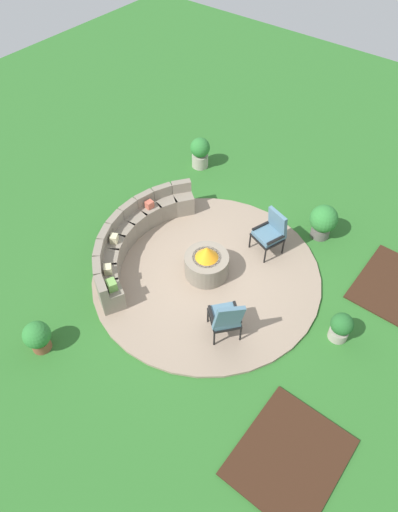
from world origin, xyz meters
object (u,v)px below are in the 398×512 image
object	(u,v)px
curved_stone_bench	(133,237)
potted_plant_1	(37,336)
lounge_chair_front_left	(226,318)
lounge_chair_front_right	(271,231)
potted_plant_0	(200,151)
potted_plant_3	(341,327)
potted_plant_2	(323,221)
fire_pit	(207,263)

from	to	relation	value
curved_stone_bench	potted_plant_1	bearing A→B (deg)	-172.53
lounge_chair_front_left	lounge_chair_front_right	distance (m)	2.45
curved_stone_bench	potted_plant_0	distance (m)	3.37
potted_plant_0	lounge_chair_front_right	bearing A→B (deg)	-115.77
potted_plant_3	potted_plant_1	bearing A→B (deg)	130.55
curved_stone_bench	lounge_chair_front_right	xyz separation A→B (m)	(1.79, -2.36, 0.24)
potted_plant_1	potted_plant_3	bearing A→B (deg)	-49.45
lounge_chair_front_left	potted_plant_2	distance (m)	3.53
fire_pit	potted_plant_0	world-z (taller)	fire_pit
lounge_chair_front_left	potted_plant_2	world-z (taller)	lounge_chair_front_left
lounge_chair_front_right	potted_plant_0	size ratio (longest dim) A/B	1.22
fire_pit	potted_plant_1	distance (m)	3.54
lounge_chair_front_left	potted_plant_1	bearing A→B (deg)	171.98
lounge_chair_front_right	fire_pit	bearing A→B (deg)	83.97
fire_pit	potted_plant_3	distance (m)	2.90
potted_plant_3	potted_plant_0	bearing A→B (deg)	64.20
fire_pit	potted_plant_2	xyz separation A→B (m)	(2.53, -1.32, 0.08)
lounge_chair_front_left	potted_plant_0	world-z (taller)	lounge_chair_front_left
potted_plant_0	potted_plant_2	xyz separation A→B (m)	(-0.36, -3.76, -0.00)
curved_stone_bench	lounge_chair_front_left	distance (m)	2.98
lounge_chair_front_right	potted_plant_0	xyz separation A→B (m)	(1.49, 3.09, -0.15)
potted_plant_1	curved_stone_bench	bearing A→B (deg)	7.47
curved_stone_bench	potted_plant_1	size ratio (longest dim) A/B	5.37
potted_plant_0	curved_stone_bench	bearing A→B (deg)	-167.46
fire_pit	lounge_chair_front_left	world-z (taller)	lounge_chair_front_left
potted_plant_1	potted_plant_2	world-z (taller)	potted_plant_2
potted_plant_0	potted_plant_1	size ratio (longest dim) A/B	1.23
curved_stone_bench	potted_plant_1	distance (m)	2.91
potted_plant_1	potted_plant_3	size ratio (longest dim) A/B	1.06
curved_stone_bench	potted_plant_2	world-z (taller)	potted_plant_2
lounge_chair_front_left	potted_plant_1	xyz separation A→B (m)	(-2.29, 2.53, -0.25)
curved_stone_bench	potted_plant_1	world-z (taller)	curved_stone_bench
lounge_chair_front_left	potted_plant_3	xyz separation A→B (m)	(1.31, -1.68, -0.28)
potted_plant_2	fire_pit	bearing A→B (deg)	152.51
potted_plant_1	potted_plant_3	world-z (taller)	potted_plant_1
potted_plant_0	potted_plant_3	distance (m)	5.91
lounge_chair_front_left	curved_stone_bench	bearing A→B (deg)	118.20
curved_stone_bench	potted_plant_0	bearing A→B (deg)	12.54
fire_pit	potted_plant_3	world-z (taller)	fire_pit
fire_pit	lounge_chair_front_left	xyz separation A→B (m)	(-0.99, -1.20, 0.25)
fire_pit	lounge_chair_front_left	bearing A→B (deg)	-129.58
curved_stone_bench	potted_plant_1	xyz separation A→B (m)	(-2.89, -0.38, 0.00)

